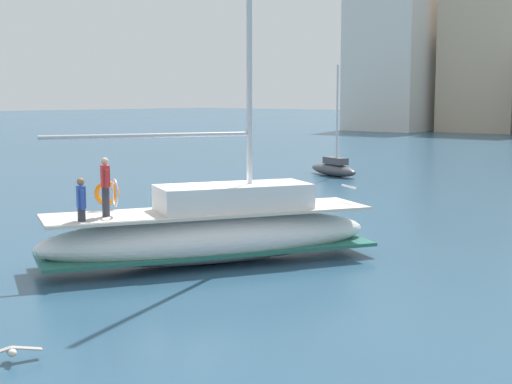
# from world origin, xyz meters

# --- Properties ---
(ground_plane) EXTENTS (400.00, 400.00, 0.00)m
(ground_plane) POSITION_xyz_m (0.00, 0.00, 0.00)
(ground_plane) COLOR #284C66
(main_sailboat) EXTENTS (6.62, 9.61, 12.27)m
(main_sailboat) POSITION_xyz_m (0.68, -0.06, 0.90)
(main_sailboat) COLOR white
(main_sailboat) RESTS_ON ground
(moored_sloop_far) EXTENTS (4.42, 2.52, 6.45)m
(moored_sloop_far) POSITION_xyz_m (-9.75, 20.98, 0.49)
(moored_sloop_far) COLOR #4C4C51
(moored_sloop_far) RESTS_ON ground
(seagull) EXTENTS (0.55, 1.01, 0.17)m
(seagull) POSITION_xyz_m (3.55, -8.10, 0.20)
(seagull) COLOR silver
(seagull) RESTS_ON ground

